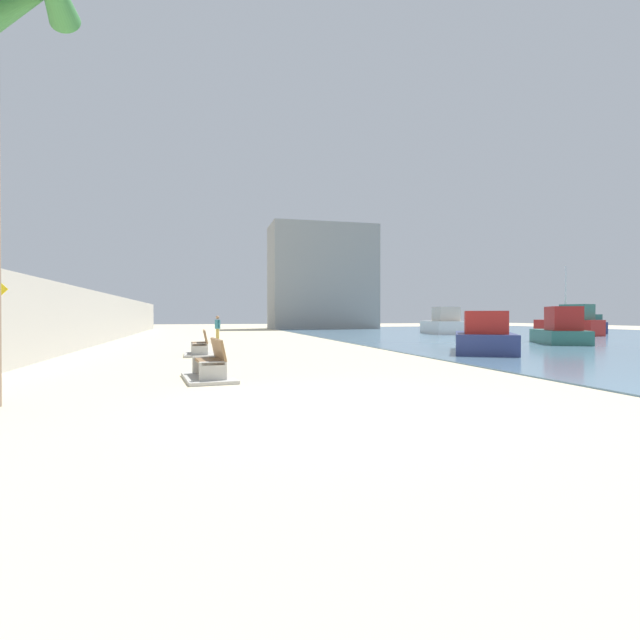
% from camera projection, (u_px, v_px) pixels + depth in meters
% --- Properties ---
extents(ground_plane, '(120.00, 120.00, 0.00)m').
position_uv_depth(ground_plane, '(238.00, 344.00, 25.64)').
color(ground_plane, beige).
extents(seawall, '(0.80, 64.00, 2.78)m').
position_uv_depth(seawall, '(85.00, 318.00, 23.80)').
color(seawall, '#ADAAA3').
rests_on(seawall, ground).
extents(water_bay, '(36.00, 68.00, 0.04)m').
position_uv_depth(water_bay, '(608.00, 339.00, 31.49)').
color(water_bay, slate).
rests_on(water_bay, ground).
extents(bench_near, '(1.33, 2.21, 0.98)m').
position_uv_depth(bench_near, '(210.00, 370.00, 11.48)').
color(bench_near, '#ADAAA3').
rests_on(bench_near, ground).
extents(bench_far, '(1.13, 2.12, 0.98)m').
position_uv_depth(bench_far, '(200.00, 349.00, 18.43)').
color(bench_far, '#ADAAA3').
rests_on(bench_far, ground).
extents(person_walking, '(0.31, 0.47, 1.52)m').
position_uv_depth(person_walking, '(218.00, 327.00, 28.13)').
color(person_walking, gold).
rests_on(person_walking, ground).
extents(boat_far_left, '(2.90, 4.90, 5.27)m').
position_uv_depth(boat_far_left, '(570.00, 324.00, 35.92)').
color(boat_far_left, red).
rests_on(boat_far_left, water_bay).
extents(boat_nearest, '(4.09, 5.00, 1.58)m').
position_uv_depth(boat_nearest, '(590.00, 326.00, 40.94)').
color(boat_nearest, navy).
rests_on(boat_nearest, water_bay).
extents(boat_distant, '(3.53, 4.66, 1.96)m').
position_uv_depth(boat_distant, '(561.00, 330.00, 25.39)').
color(boat_distant, '#337060').
rests_on(boat_distant, water_bay).
extents(boat_far_right, '(3.18, 5.44, 2.18)m').
position_uv_depth(boat_far_right, '(443.00, 324.00, 39.21)').
color(boat_far_right, white).
rests_on(boat_far_right, water_bay).
extents(boat_outer, '(4.17, 5.02, 1.67)m').
position_uv_depth(boat_outer, '(484.00, 337.00, 19.37)').
color(boat_outer, navy).
rests_on(boat_outer, water_bay).
extents(harbor_building, '(12.00, 6.00, 11.89)m').
position_uv_depth(harbor_building, '(322.00, 277.00, 55.61)').
color(harbor_building, gray).
rests_on(harbor_building, ground).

